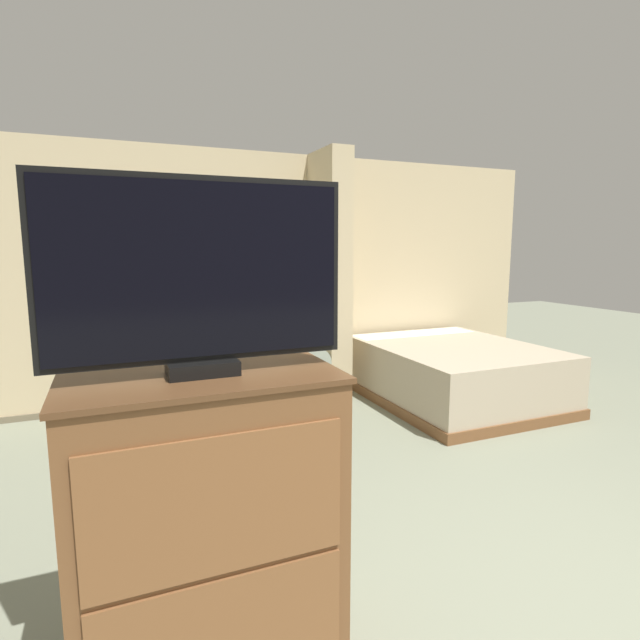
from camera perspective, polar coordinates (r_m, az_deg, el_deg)
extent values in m
cube|color=#CCB78E|center=(5.56, -4.36, 5.14)|extent=(6.41, 0.12, 2.60)
cube|color=#70644E|center=(5.71, -3.98, -7.72)|extent=(6.41, 0.02, 0.06)
cube|color=brown|center=(5.30, -11.40, 5.64)|extent=(0.58, 0.02, 0.50)
cube|color=#9E845B|center=(5.29, -11.37, 5.63)|extent=(0.51, 0.01, 0.43)
cube|color=#CCB78E|center=(5.35, 1.09, 5.02)|extent=(0.24, 0.66, 2.60)
cube|color=#99A393|center=(5.06, -10.00, -7.75)|extent=(1.22, 0.84, 0.44)
cube|color=#99A393|center=(5.27, -10.90, -2.31)|extent=(1.22, 0.20, 0.43)
cube|color=#99A393|center=(4.96, -18.47, -8.41)|extent=(0.27, 0.84, 0.44)
cylinder|color=#99A393|center=(4.89, -18.63, -5.28)|extent=(0.30, 0.84, 0.30)
cube|color=#99A393|center=(5.27, -2.05, -6.98)|extent=(0.27, 0.84, 0.44)
cylinder|color=#99A393|center=(5.20, -2.07, -4.03)|extent=(0.30, 0.84, 0.30)
cube|color=#AAB5A4|center=(4.89, -13.44, -5.18)|extent=(0.59, 0.60, 0.10)
cube|color=#AAB5A4|center=(5.02, -6.56, -4.65)|extent=(0.59, 0.60, 0.10)
cube|color=brown|center=(4.13, -7.49, -8.73)|extent=(0.79, 0.56, 0.04)
cylinder|color=brown|center=(3.91, -11.59, -13.15)|extent=(0.04, 0.04, 0.39)
cylinder|color=brown|center=(4.09, -1.64, -11.98)|extent=(0.04, 0.04, 0.39)
cylinder|color=brown|center=(4.35, -12.86, -10.92)|extent=(0.04, 0.04, 0.39)
cylinder|color=brown|center=(4.51, -3.88, -10.00)|extent=(0.04, 0.04, 0.39)
cube|color=brown|center=(4.96, -21.89, -4.63)|extent=(0.37, 0.37, 0.04)
cylinder|color=brown|center=(4.88, -23.50, -8.37)|extent=(0.04, 0.04, 0.53)
cylinder|color=brown|center=(4.88, -19.84, -8.16)|extent=(0.04, 0.04, 0.53)
cylinder|color=brown|center=(5.18, -23.47, -7.42)|extent=(0.04, 0.04, 0.53)
cylinder|color=brown|center=(5.18, -20.03, -7.22)|extent=(0.04, 0.04, 0.53)
cylinder|color=tan|center=(4.95, -21.94, -3.83)|extent=(0.13, 0.13, 0.11)
cylinder|color=tan|center=(4.93, -21.99, -2.80)|extent=(0.02, 0.02, 0.07)
cone|color=silver|center=(4.90, -22.09, -1.12)|extent=(0.35, 0.35, 0.22)
cube|color=brown|center=(2.04, -12.66, -22.52)|extent=(0.93, 0.50, 1.16)
cube|color=#54351E|center=(1.81, -13.27, -6.34)|extent=(0.95, 0.52, 0.02)
cube|color=brown|center=(1.71, -11.30, -20.12)|extent=(0.83, 0.01, 0.46)
cube|color=black|center=(1.80, -13.31, -5.27)|extent=(0.24, 0.16, 0.05)
cube|color=black|center=(1.75, -13.68, 5.56)|extent=(1.03, 0.04, 0.63)
cube|color=black|center=(1.73, -13.55, 5.52)|extent=(0.99, 0.01, 0.59)
cube|color=brown|center=(5.52, 14.92, -8.36)|extent=(1.63, 1.99, 0.10)
cube|color=tan|center=(5.44, 15.04, -5.34)|extent=(1.59, 1.95, 0.50)
cube|color=white|center=(6.00, 10.71, -1.99)|extent=(1.47, 0.36, 0.10)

